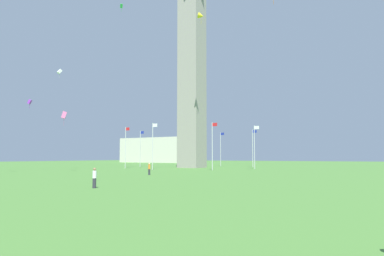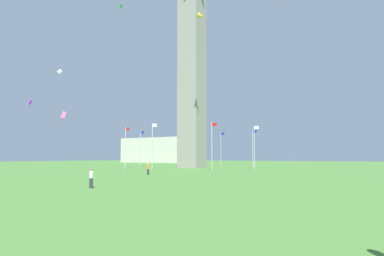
% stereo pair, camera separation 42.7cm
% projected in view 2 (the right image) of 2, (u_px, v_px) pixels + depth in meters
% --- Properties ---
extents(ground_plane, '(260.00, 260.00, 0.00)m').
position_uv_depth(ground_plane, '(192.00, 168.00, 80.47)').
color(ground_plane, '#477A33').
extents(obelisk_monument, '(4.99, 4.99, 45.35)m').
position_uv_depth(obelisk_monument, '(192.00, 70.00, 82.29)').
color(obelisk_monument, gray).
rests_on(obelisk_monument, ground).
extents(flagpole_n, '(1.12, 0.14, 9.00)m').
position_uv_depth(flagpole_n, '(255.00, 145.00, 73.20)').
color(flagpole_n, silver).
rests_on(flagpole_n, ground).
extents(flagpole_ne, '(1.12, 0.14, 9.00)m').
position_uv_depth(flagpole_ne, '(253.00, 147.00, 84.55)').
color(flagpole_ne, silver).
rests_on(flagpole_ne, ground).
extents(flagpole_e, '(1.12, 0.14, 9.00)m').
position_uv_depth(flagpole_e, '(221.00, 148.00, 93.72)').
color(flagpole_e, silver).
rests_on(flagpole_e, ground).
extents(flagpole_se, '(1.12, 0.14, 9.00)m').
position_uv_depth(flagpole_se, '(178.00, 148.00, 95.34)').
color(flagpole_se, silver).
rests_on(flagpole_se, ground).
extents(flagpole_s, '(1.12, 0.14, 9.00)m').
position_uv_depth(flagpole_s, '(141.00, 147.00, 88.47)').
color(flagpole_s, silver).
rests_on(flagpole_s, ground).
extents(flagpole_sw, '(1.12, 0.14, 9.00)m').
position_uv_depth(flagpole_sw, '(126.00, 146.00, 77.12)').
color(flagpole_sw, silver).
rests_on(flagpole_sw, ground).
extents(flagpole_w, '(1.12, 0.14, 9.00)m').
position_uv_depth(flagpole_w, '(152.00, 144.00, 67.95)').
color(flagpole_w, silver).
rests_on(flagpole_w, ground).
extents(flagpole_nw, '(1.12, 0.14, 9.00)m').
position_uv_depth(flagpole_nw, '(212.00, 144.00, 66.32)').
color(flagpole_nw, silver).
rests_on(flagpole_nw, ground).
extents(person_orange_shirt, '(0.32, 0.32, 1.68)m').
position_uv_depth(person_orange_shirt, '(148.00, 169.00, 49.21)').
color(person_orange_shirt, '#2D2D38').
rests_on(person_orange_shirt, ground).
extents(person_white_shirt, '(0.32, 0.32, 1.65)m').
position_uv_depth(person_white_shirt, '(91.00, 178.00, 28.69)').
color(person_white_shirt, '#2D2D38').
rests_on(person_white_shirt, ground).
extents(kite_pink_box, '(1.12, 1.15, 2.47)m').
position_uv_depth(kite_pink_box, '(64.00, 115.00, 60.27)').
color(kite_pink_box, pink).
extents(kite_yellow_delta, '(1.68, 1.58, 2.41)m').
position_uv_depth(kite_yellow_delta, '(201.00, 16.00, 68.72)').
color(kite_yellow_delta, yellow).
extents(kite_purple_box, '(0.90, 0.71, 1.76)m').
position_uv_depth(kite_purple_box, '(30.00, 102.00, 66.74)').
color(kite_purple_box, purple).
extents(kite_green_box, '(0.88, 0.85, 1.71)m').
position_uv_depth(kite_green_box, '(121.00, 6.00, 71.14)').
color(kite_green_box, green).
extents(kite_white_box, '(0.65, 1.01, 1.85)m').
position_uv_depth(kite_white_box, '(59.00, 72.00, 68.75)').
color(kite_white_box, white).
extents(distant_building, '(29.57, 10.88, 10.43)m').
position_uv_depth(distant_building, '(155.00, 150.00, 151.46)').
color(distant_building, beige).
rests_on(distant_building, ground).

